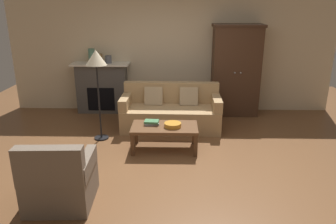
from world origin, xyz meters
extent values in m
plane|color=brown|center=(0.00, 0.00, 0.00)|extent=(9.60, 9.60, 0.00)
cube|color=beige|center=(0.00, 2.55, 1.40)|extent=(7.20, 0.10, 2.80)
cube|color=#4C4947|center=(-1.55, 2.30, 0.54)|extent=(1.10, 0.36, 1.08)
cube|color=black|center=(-1.55, 2.12, 0.34)|extent=(0.60, 0.01, 0.52)
cube|color=white|center=(-1.55, 2.28, 1.10)|extent=(1.26, 0.48, 0.04)
cube|color=#472D1E|center=(1.40, 2.22, 0.95)|extent=(1.00, 0.52, 1.90)
cube|color=#3C271A|center=(1.40, 2.22, 1.93)|extent=(1.06, 0.55, 0.06)
sphere|color=#ADAFB5|center=(1.34, 1.95, 0.99)|extent=(0.04, 0.04, 0.04)
sphere|color=#ADAFB5|center=(1.46, 1.95, 0.99)|extent=(0.04, 0.04, 0.04)
cube|color=tan|center=(0.01, 1.25, 0.22)|extent=(1.91, 0.87, 0.44)
cube|color=tan|center=(0.02, 1.59, 0.65)|extent=(1.90, 0.21, 0.42)
cube|color=tan|center=(-0.87, 1.27, 0.55)|extent=(0.17, 0.80, 0.22)
cube|color=tan|center=(0.89, 1.24, 0.55)|extent=(0.17, 0.80, 0.22)
cube|color=tan|center=(-0.33, 1.46, 0.61)|extent=(0.36, 0.19, 0.37)
cube|color=tan|center=(0.37, 1.45, 0.61)|extent=(0.36, 0.19, 0.37)
cube|color=brown|center=(-0.08, 0.28, 0.39)|extent=(1.10, 0.60, 0.05)
cube|color=brown|center=(-0.59, 0.02, 0.18)|extent=(0.06, 0.06, 0.37)
cube|color=brown|center=(0.43, 0.02, 0.18)|extent=(0.06, 0.06, 0.37)
cube|color=brown|center=(-0.59, 0.54, 0.18)|extent=(0.06, 0.06, 0.37)
cube|color=brown|center=(0.43, 0.54, 0.18)|extent=(0.06, 0.06, 0.37)
cylinder|color=orange|center=(0.06, 0.25, 0.46)|extent=(0.28, 0.28, 0.07)
cube|color=gray|center=(-0.30, 0.35, 0.44)|extent=(0.26, 0.20, 0.03)
cube|color=#427A4C|center=(-0.30, 0.35, 0.47)|extent=(0.25, 0.19, 0.04)
cylinder|color=slate|center=(-1.73, 2.28, 1.28)|extent=(0.14, 0.14, 0.31)
cylinder|color=olive|center=(-1.55, 2.28, 1.22)|extent=(0.12, 0.12, 0.20)
cylinder|color=#565B66|center=(-1.37, 2.28, 1.20)|extent=(0.14, 0.14, 0.17)
cube|color=#756656|center=(-1.29, -1.29, 0.21)|extent=(0.79, 0.79, 0.42)
cube|color=#756656|center=(-1.28, -1.60, 0.65)|extent=(0.77, 0.19, 0.46)
cube|color=#756656|center=(-0.96, -1.28, 0.52)|extent=(0.15, 0.70, 0.20)
cube|color=#756656|center=(-1.62, -1.31, 0.52)|extent=(0.15, 0.70, 0.20)
cylinder|color=black|center=(-1.25, 0.72, 0.01)|extent=(0.26, 0.26, 0.02)
cylinder|color=black|center=(-1.25, 0.72, 0.69)|extent=(0.03, 0.03, 1.38)
cone|color=beige|center=(-1.25, 0.72, 1.49)|extent=(0.36, 0.36, 0.26)
camera|label=1|loc=(0.10, -4.77, 2.36)|focal=34.75mm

